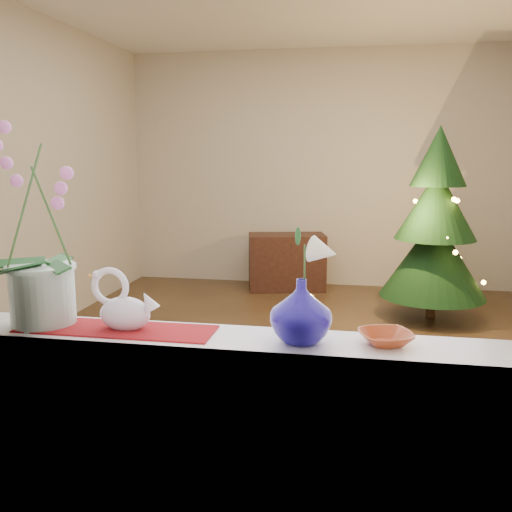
{
  "coord_description": "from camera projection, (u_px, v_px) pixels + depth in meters",
  "views": [
    {
      "loc": [
        0.46,
        -4.18,
        1.53
      ],
      "look_at": [
        -0.06,
        -1.4,
        1.02
      ],
      "focal_mm": 40.0,
      "sensor_mm": 36.0,
      "label": 1
    }
  ],
  "objects": [
    {
      "name": "ground",
      "position": [
        296.0,
        355.0,
        4.4
      ],
      "size": [
        5.0,
        5.0,
        0.0
      ],
      "primitive_type": "plane",
      "color": "#312214",
      "rests_on": "ground"
    },
    {
      "name": "window_frame",
      "position": [
        210.0,
        97.0,
        1.71
      ],
      "size": [
        2.22,
        0.06,
        1.6
      ],
      "primitive_type": null,
      "color": "white",
      "rests_on": "windowsill"
    },
    {
      "name": "wall_front",
      "position": [
        209.0,
        214.0,
        1.74
      ],
      "size": [
        4.5,
        0.1,
        2.7
      ],
      "primitive_type": "cube",
      "color": "beige",
      "rests_on": "ground"
    },
    {
      "name": "paperweight",
      "position": [
        305.0,
        333.0,
        1.85
      ],
      "size": [
        0.09,
        0.09,
        0.08
      ],
      "primitive_type": "sphere",
      "rotation": [
        0.0,
        0.0,
        0.13
      ],
      "color": "white",
      "rests_on": "windowsill"
    },
    {
      "name": "blue_vase",
      "position": [
        301.0,
        306.0,
        1.86
      ],
      "size": [
        0.25,
        0.25,
        0.24
      ],
      "primitive_type": "imported",
      "rotation": [
        0.0,
        0.0,
        0.09
      ],
      "color": "#100864",
      "rests_on": "windowsill"
    },
    {
      "name": "side_table",
      "position": [
        287.0,
        262.0,
        6.49
      ],
      "size": [
        0.93,
        0.61,
        0.64
      ],
      "primitive_type": "cube",
      "rotation": [
        0.0,
        0.0,
        0.23
      ],
      "color": "black",
      "rests_on": "ground"
    },
    {
      "name": "amber_dish",
      "position": [
        386.0,
        339.0,
        1.85
      ],
      "size": [
        0.18,
        0.18,
        0.04
      ],
      "primitive_type": "imported",
      "rotation": [
        0.0,
        0.0,
        0.32
      ],
      "color": "#9F3D1B",
      "rests_on": "windowsill"
    },
    {
      "name": "lily",
      "position": [
        302.0,
        242.0,
        1.82
      ],
      "size": [
        0.13,
        0.08,
        0.18
      ],
      "primitive_type": null,
      "color": "white",
      "rests_on": "blue_vase"
    },
    {
      "name": "runner",
      "position": [
        116.0,
        329.0,
        2.01
      ],
      "size": [
        0.7,
        0.2,
        0.01
      ],
      "primitive_type": "cube",
      "color": "maroon",
      "rests_on": "windowsill"
    },
    {
      "name": "wall_back",
      "position": [
        322.0,
        170.0,
        6.58
      ],
      "size": [
        4.5,
        0.1,
        2.7
      ],
      "primitive_type": "cube",
      "color": "beige",
      "rests_on": "ground"
    },
    {
      "name": "orchid_pot",
      "position": [
        38.0,
        226.0,
        2.01
      ],
      "size": [
        0.29,
        0.29,
        0.72
      ],
      "primitive_type": null,
      "rotation": [
        0.0,
        0.0,
        0.21
      ],
      "color": "white",
      "rests_on": "windowsill"
    },
    {
      "name": "swan",
      "position": [
        125.0,
        301.0,
        1.99
      ],
      "size": [
        0.27,
        0.2,
        0.21
      ],
      "primitive_type": null,
      "rotation": [
        0.0,
        0.0,
        -0.38
      ],
      "color": "silver",
      "rests_on": "windowsill"
    },
    {
      "name": "xmas_tree",
      "position": [
        435.0,
        224.0,
        5.26
      ],
      "size": [
        1.28,
        1.28,
        1.79
      ],
      "primitive_type": null,
      "rotation": [
        0.0,
        0.0,
        -0.4
      ],
      "color": "black",
      "rests_on": "ground"
    },
    {
      "name": "window_apron",
      "position": [
        216.0,
        479.0,
        1.94
      ],
      "size": [
        2.2,
        0.08,
        0.88
      ],
      "primitive_type": "cube",
      "color": "white",
      "rests_on": "ground"
    },
    {
      "name": "windowsill",
      "position": [
        221.0,
        341.0,
        1.95
      ],
      "size": [
        2.2,
        0.26,
        0.04
      ],
      "primitive_type": "cube",
      "color": "white",
      "rests_on": "window_apron"
    },
    {
      "name": "wall_left",
      "position": [
        19.0,
        177.0,
        4.56
      ],
      "size": [
        0.1,
        5.0,
        2.7
      ],
      "primitive_type": "cube",
      "color": "beige",
      "rests_on": "ground"
    }
  ]
}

